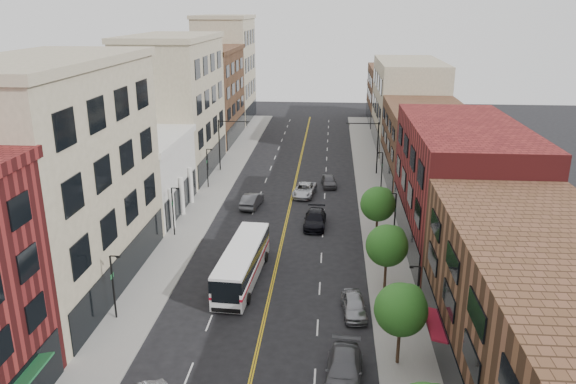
% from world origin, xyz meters
% --- Properties ---
extents(sidewalk_left, '(4.00, 110.00, 0.15)m').
position_xyz_m(sidewalk_left, '(-10.00, 35.00, 0.07)').
color(sidewalk_left, gray).
rests_on(sidewalk_left, ground).
extents(sidewalk_right, '(4.00, 110.00, 0.15)m').
position_xyz_m(sidewalk_right, '(10.00, 35.00, 0.07)').
color(sidewalk_right, gray).
rests_on(sidewalk_right, ground).
extents(bldg_l_tanoffice, '(10.00, 22.00, 18.00)m').
position_xyz_m(bldg_l_tanoffice, '(-17.00, 13.00, 9.00)').
color(bldg_l_tanoffice, gray).
rests_on(bldg_l_tanoffice, ground).
extents(bldg_l_white, '(10.00, 14.00, 8.00)m').
position_xyz_m(bldg_l_white, '(-17.00, 31.00, 4.00)').
color(bldg_l_white, silver).
rests_on(bldg_l_white, ground).
extents(bldg_l_far_a, '(10.00, 20.00, 18.00)m').
position_xyz_m(bldg_l_far_a, '(-17.00, 48.00, 9.00)').
color(bldg_l_far_a, gray).
rests_on(bldg_l_far_a, ground).
extents(bldg_l_far_b, '(10.00, 20.00, 15.00)m').
position_xyz_m(bldg_l_far_b, '(-17.00, 68.00, 7.50)').
color(bldg_l_far_b, brown).
rests_on(bldg_l_far_b, ground).
extents(bldg_l_far_c, '(10.00, 16.00, 20.00)m').
position_xyz_m(bldg_l_far_c, '(-17.00, 86.00, 10.00)').
color(bldg_l_far_c, gray).
rests_on(bldg_l_far_c, ground).
extents(bldg_r_near, '(10.00, 26.00, 10.00)m').
position_xyz_m(bldg_r_near, '(17.00, 0.00, 5.00)').
color(bldg_r_near, brown).
rests_on(bldg_r_near, ground).
extents(bldg_r_mid, '(10.00, 22.00, 12.00)m').
position_xyz_m(bldg_r_mid, '(17.00, 24.00, 6.00)').
color(bldg_r_mid, maroon).
rests_on(bldg_r_mid, ground).
extents(bldg_r_far_a, '(10.00, 20.00, 10.00)m').
position_xyz_m(bldg_r_far_a, '(17.00, 45.00, 5.00)').
color(bldg_r_far_a, brown).
rests_on(bldg_r_far_a, ground).
extents(bldg_r_far_b, '(10.00, 22.00, 14.00)m').
position_xyz_m(bldg_r_far_b, '(17.00, 66.00, 7.00)').
color(bldg_r_far_b, gray).
rests_on(bldg_r_far_b, ground).
extents(bldg_r_far_c, '(10.00, 18.00, 11.00)m').
position_xyz_m(bldg_r_far_c, '(17.00, 86.00, 5.50)').
color(bldg_r_far_c, brown).
rests_on(bldg_r_far_c, ground).
extents(tree_r_1, '(3.40, 3.40, 5.59)m').
position_xyz_m(tree_r_1, '(9.39, 4.07, 4.13)').
color(tree_r_1, black).
rests_on(tree_r_1, sidewalk_right).
extents(tree_r_2, '(3.40, 3.40, 5.59)m').
position_xyz_m(tree_r_2, '(9.39, 14.07, 4.13)').
color(tree_r_2, black).
rests_on(tree_r_2, sidewalk_right).
extents(tree_r_3, '(3.40, 3.40, 5.59)m').
position_xyz_m(tree_r_3, '(9.39, 24.07, 4.13)').
color(tree_r_3, black).
rests_on(tree_r_3, sidewalk_right).
extents(lamp_l_1, '(0.81, 0.55, 5.05)m').
position_xyz_m(lamp_l_1, '(-10.95, 8.00, 2.97)').
color(lamp_l_1, black).
rests_on(lamp_l_1, sidewalk_left).
extents(lamp_l_2, '(0.81, 0.55, 5.05)m').
position_xyz_m(lamp_l_2, '(-10.95, 24.00, 2.97)').
color(lamp_l_2, black).
rests_on(lamp_l_2, sidewalk_left).
extents(lamp_l_3, '(0.81, 0.55, 5.05)m').
position_xyz_m(lamp_l_3, '(-10.95, 40.00, 2.97)').
color(lamp_l_3, black).
rests_on(lamp_l_3, sidewalk_left).
extents(lamp_r_1, '(0.81, 0.55, 5.05)m').
position_xyz_m(lamp_r_1, '(10.95, 8.00, 2.97)').
color(lamp_r_1, black).
rests_on(lamp_r_1, sidewalk_right).
extents(lamp_r_2, '(0.81, 0.55, 5.05)m').
position_xyz_m(lamp_r_2, '(10.95, 24.00, 2.97)').
color(lamp_r_2, black).
rests_on(lamp_r_2, sidewalk_right).
extents(lamp_r_3, '(0.81, 0.55, 5.05)m').
position_xyz_m(lamp_r_3, '(10.95, 40.00, 2.97)').
color(lamp_r_3, black).
rests_on(lamp_r_3, sidewalk_right).
extents(signal_mast_left, '(4.49, 0.18, 7.20)m').
position_xyz_m(signal_mast_left, '(-10.27, 48.00, 4.65)').
color(signal_mast_left, black).
rests_on(signal_mast_left, sidewalk_left).
extents(signal_mast_right, '(4.49, 0.18, 7.20)m').
position_xyz_m(signal_mast_right, '(10.27, 48.00, 4.65)').
color(signal_mast_right, black).
rests_on(signal_mast_right, sidewalk_right).
extents(city_bus, '(3.37, 11.88, 3.02)m').
position_xyz_m(city_bus, '(-2.58, 14.95, 1.76)').
color(city_bus, white).
rests_on(city_bus, ground).
extents(car_parked_mid, '(2.62, 5.68, 1.61)m').
position_xyz_m(car_parked_mid, '(5.80, 1.97, 0.81)').
color(car_parked_mid, '#4F4F54').
rests_on(car_parked_mid, ground).
extents(car_parked_far, '(2.09, 4.48, 1.48)m').
position_xyz_m(car_parked_far, '(6.69, 10.13, 0.74)').
color(car_parked_far, gray).
rests_on(car_parked_far, ground).
extents(car_lane_behind, '(2.34, 5.10, 1.62)m').
position_xyz_m(car_lane_behind, '(-4.39, 33.38, 0.81)').
color(car_lane_behind, '#414246').
rests_on(car_lane_behind, ground).
extents(car_lane_a, '(2.40, 5.55, 1.59)m').
position_xyz_m(car_lane_a, '(3.14, 27.85, 0.79)').
color(car_lane_a, black).
rests_on(car_lane_a, ground).
extents(car_lane_b, '(3.13, 5.60, 1.48)m').
position_xyz_m(car_lane_b, '(1.50, 37.98, 0.74)').
color(car_lane_b, silver).
rests_on(car_lane_b, ground).
extents(car_lane_c, '(2.16, 4.41, 1.45)m').
position_xyz_m(car_lane_c, '(4.46, 42.00, 0.72)').
color(car_lane_c, '#4A494E').
rests_on(car_lane_c, ground).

